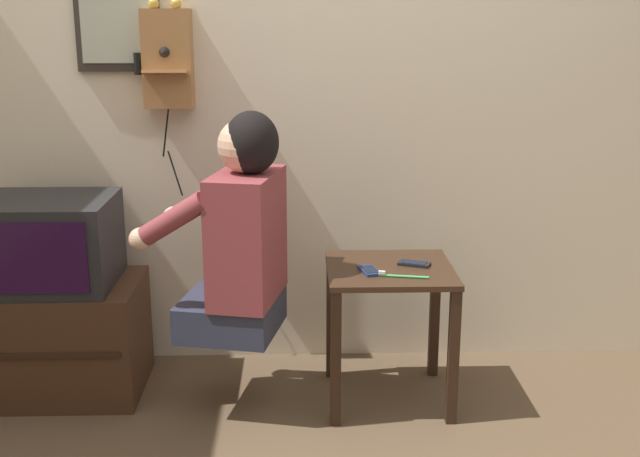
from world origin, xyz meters
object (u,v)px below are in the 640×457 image
Objects in this scene: television at (48,242)px; person at (240,234)px; framed_picture at (117,9)px; wall_phone_antique at (167,58)px; cell_phone_held at (369,271)px; cell_phone_spare at (414,264)px; toothbrush at (400,276)px.

person is at bearing -12.43° from television.
framed_picture reaches higher than television.
wall_phone_antique is 6.03× the size of cell_phone_held.
television is 0.63× the size of wall_phone_antique.
framed_picture is 1.49m from cell_phone_held.
television is 3.82× the size of cell_phone_held.
framed_picture is 1.60m from cell_phone_spare.
framed_picture is (-0.21, 0.04, 0.20)m from wall_phone_antique.
wall_phone_antique is 1.32m from toothbrush.
person reaches higher than toothbrush.
toothbrush is at bearing -26.43° from framed_picture.
person is at bearing -55.18° from wall_phone_antique.
cell_phone_held is (1.28, -0.17, -0.08)m from television.
framed_picture is 1.59m from toothbrush.
person is 0.84m from wall_phone_antique.
cell_phone_spare is at bearing -20.02° from wall_phone_antique.
person is 0.52m from cell_phone_held.
wall_phone_antique is at bearing 47.02° from person.
cell_phone_spare is (1.46, -0.08, -0.08)m from television.
framed_picture reaches higher than toothbrush.
cell_phone_spare is (0.68, 0.09, -0.15)m from person.
toothbrush is (0.11, -0.07, 0.00)m from cell_phone_held.
person is at bearing 94.79° from toothbrush.
cell_phone_held is 0.71× the size of toothbrush.
person is 0.71m from cell_phone_spare.
person reaches higher than cell_phone_spare.
person is at bearing 119.67° from cell_phone_spare.
person is 1.09m from framed_picture.
framed_picture is 2.66× the size of toothbrush.
wall_phone_antique reaches higher than television.
person is 4.56× the size of toothbrush.
wall_phone_antique is at bearing 136.04° from cell_phone_held.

